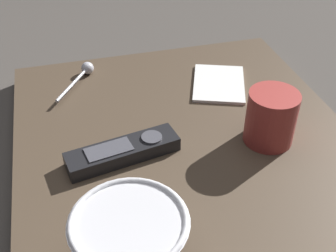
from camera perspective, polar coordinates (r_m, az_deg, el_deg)
The scene contains 7 objects.
ground_plane at distance 0.75m, azimuth 2.68°, elevation -4.28°, with size 6.00×6.00×0.00m, color #47423D.
table at distance 0.74m, azimuth 2.72°, elevation -3.27°, with size 0.66×0.57×0.04m.
cereal_bowl at distance 0.54m, azimuth -5.05°, elevation -14.52°, with size 0.14×0.14×0.08m.
coffee_mug at distance 0.73m, azimuth 13.52°, elevation 1.17°, with size 0.10×0.09×0.09m.
teaspoon at distance 0.91m, azimuth -10.98°, elevation 7.13°, with size 0.12×0.09×0.03m.
tv_remote_near at distance 0.69m, azimuth -5.97°, elevation -3.35°, with size 0.08×0.19×0.03m.
folded_napkin at distance 0.88m, azimuth 6.75°, elevation 5.62°, with size 0.16×0.14×0.01m.
Camera 1 is at (-0.53, 0.18, 0.50)m, focal length 46.04 mm.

